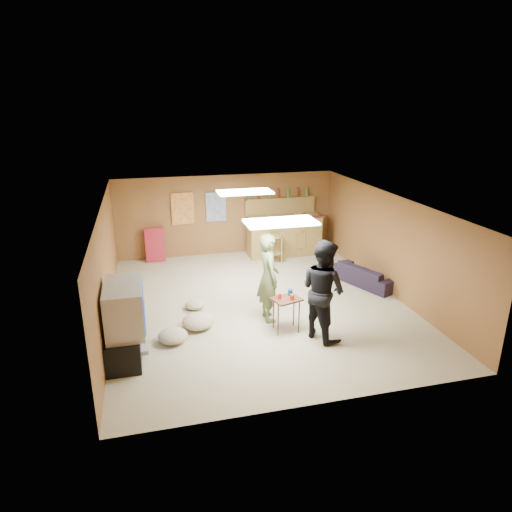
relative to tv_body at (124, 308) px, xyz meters
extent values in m
plane|color=tan|center=(2.65, 1.50, -0.90)|extent=(7.00, 7.00, 0.00)
cube|color=silver|center=(2.65, 1.50, 1.30)|extent=(6.00, 7.00, 0.02)
cube|color=brown|center=(2.65, 5.00, 0.20)|extent=(6.00, 0.02, 2.20)
cube|color=brown|center=(2.65, -2.00, 0.20)|extent=(6.00, 0.02, 2.20)
cube|color=brown|center=(-0.35, 1.50, 0.20)|extent=(0.02, 7.00, 2.20)
cube|color=brown|center=(5.65, 1.50, 0.20)|extent=(0.02, 7.00, 2.20)
cube|color=black|center=(-0.07, 0.00, -0.65)|extent=(0.55, 1.30, 0.50)
cube|color=#B2B2B7|center=(0.15, 0.00, -0.75)|extent=(0.35, 0.50, 0.08)
cube|color=#B2B2B7|center=(0.00, 0.00, 0.00)|extent=(0.60, 1.10, 0.80)
cube|color=navy|center=(0.31, 0.00, 0.00)|extent=(0.02, 0.95, 0.65)
cube|color=olive|center=(4.15, 4.45, -0.35)|extent=(2.00, 0.60, 1.10)
cube|color=#432015|center=(4.15, 4.20, 0.20)|extent=(2.10, 0.12, 0.05)
cube|color=olive|center=(4.15, 4.90, 0.60)|extent=(2.00, 0.18, 0.05)
cube|color=olive|center=(4.15, 4.92, 0.30)|extent=(2.00, 0.14, 0.60)
cube|color=#BF3F26|center=(1.45, 4.96, 0.45)|extent=(0.60, 0.03, 0.85)
cube|color=#334C99|center=(2.35, 4.96, 0.45)|extent=(0.55, 0.03, 0.80)
cube|color=#B0202F|center=(0.65, 4.80, -0.45)|extent=(0.50, 0.26, 0.91)
cube|color=white|center=(2.65, 0.00, 1.27)|extent=(1.20, 0.60, 0.04)
cube|color=white|center=(2.65, 2.70, 1.27)|extent=(1.20, 0.60, 0.04)
imported|color=#57683C|center=(2.66, 0.76, -0.02)|extent=(0.44, 0.65, 1.76)
imported|color=black|center=(3.41, -0.16, 0.02)|extent=(0.99, 1.09, 1.84)
imported|color=black|center=(5.35, 1.93, -0.66)|extent=(1.21, 1.73, 0.47)
cube|color=#432015|center=(2.85, 0.21, -0.57)|extent=(0.60, 0.53, 0.66)
cylinder|color=red|center=(2.72, 0.24, -0.20)|extent=(0.08, 0.08, 0.10)
cylinder|color=red|center=(2.93, 0.13, -0.19)|extent=(0.10, 0.10, 0.10)
cylinder|color=navy|center=(2.96, 0.33, -0.18)|extent=(0.10, 0.10, 0.12)
ellipsoid|color=tan|center=(1.26, 0.72, -0.77)|extent=(0.69, 0.69, 0.27)
ellipsoid|color=tan|center=(1.31, 1.58, -0.81)|extent=(0.49, 0.49, 0.18)
ellipsoid|color=tan|center=(0.76, 0.30, -0.78)|extent=(0.64, 0.64, 0.24)
camera|label=1|loc=(0.43, -7.08, 3.22)|focal=32.00mm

